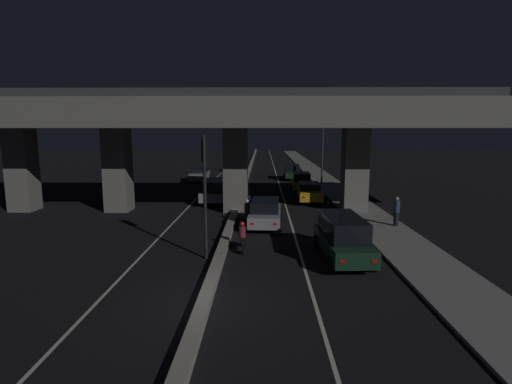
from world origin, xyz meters
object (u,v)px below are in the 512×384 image
(car_dark_green_lead, at_px, (343,237))
(motorcycle_red_filtering_mid, at_px, (247,213))
(motorcycle_blue_filtering_far, at_px, (249,195))
(car_silver_lead_oncoming, at_px, (216,190))
(car_silver_second_oncoming, at_px, (199,175))
(car_taxi_yellow_fourth, at_px, (301,182))
(car_dark_green_fifth, at_px, (292,172))
(car_dark_red_fourth_oncoming, at_px, (241,159))
(street_lamp, at_px, (319,139))
(car_silver_second, at_px, (265,212))
(motorcycle_black_filtering_near, at_px, (242,238))
(car_taxi_yellow_third, at_px, (309,191))
(pedestrian_on_sidewalk, at_px, (396,211))
(traffic_light_left_of_median, at_px, (205,176))
(car_dark_green_third_oncoming, at_px, (236,166))

(car_dark_green_lead, distance_m, motorcycle_red_filtering_mid, 7.98)
(car_dark_green_lead, height_order, motorcycle_blue_filtering_far, car_dark_green_lead)
(car_silver_lead_oncoming, xyz_separation_m, car_silver_second_oncoming, (-3.29, 12.57, -0.23))
(car_taxi_yellow_fourth, xyz_separation_m, car_silver_second_oncoming, (-10.49, 6.50, -0.13))
(car_dark_green_lead, xyz_separation_m, car_dark_green_fifth, (-0.14, 28.23, -0.14))
(car_dark_red_fourth_oncoming, relative_size, motorcycle_blue_filtering_far, 2.17)
(street_lamp, xyz_separation_m, car_dark_red_fourth_oncoming, (-9.37, 25.07, -3.84))
(car_silver_second, height_order, motorcycle_black_filtering_near, car_silver_second)
(car_taxi_yellow_third, bearing_deg, car_silver_second_oncoming, 42.30)
(car_taxi_yellow_fourth, bearing_deg, pedestrian_on_sidewalk, -162.13)
(car_silver_second_oncoming, relative_size, motorcycle_red_filtering_mid, 2.54)
(pedestrian_on_sidewalk, bearing_deg, traffic_light_left_of_median, -151.02)
(car_taxi_yellow_fourth, relative_size, motorcycle_red_filtering_mid, 2.24)
(motorcycle_black_filtering_near, bearing_deg, car_dark_red_fourth_oncoming, -0.20)
(car_taxi_yellow_third, xyz_separation_m, car_dark_green_fifth, (-0.29, 14.01, 0.07))
(car_taxi_yellow_fourth, bearing_deg, traffic_light_left_of_median, 164.51)
(motorcycle_blue_filtering_far, bearing_deg, car_dark_red_fourth_oncoming, 1.37)
(car_dark_green_lead, bearing_deg, street_lamp, -8.03)
(car_dark_green_third_oncoming, bearing_deg, car_silver_lead_oncoming, -1.47)
(car_silver_second_oncoming, relative_size, motorcycle_black_filtering_near, 2.62)
(car_dark_green_lead, bearing_deg, car_dark_red_fourth_oncoming, 5.58)
(car_silver_second_oncoming, relative_size, car_dark_red_fourth_oncoming, 1.11)
(street_lamp, relative_size, car_dark_red_fourth_oncoming, 1.82)
(motorcycle_red_filtering_mid, bearing_deg, car_dark_red_fourth_oncoming, -0.13)
(car_taxi_yellow_third, distance_m, motorcycle_black_filtering_near, 13.78)
(traffic_light_left_of_median, bearing_deg, car_taxi_yellow_fourth, 72.93)
(car_silver_second_oncoming, height_order, car_dark_red_fourth_oncoming, car_dark_red_fourth_oncoming)
(car_dark_green_fifth, bearing_deg, car_dark_red_fourth_oncoming, 19.93)
(car_taxi_yellow_third, relative_size, car_taxi_yellow_fourth, 1.16)
(street_lamp, bearing_deg, car_silver_second, -107.29)
(car_silver_lead_oncoming, bearing_deg, car_dark_green_lead, 30.10)
(car_silver_second, height_order, car_silver_lead_oncoming, car_silver_lead_oncoming)
(car_dark_green_third_oncoming, bearing_deg, car_taxi_yellow_fourth, 21.41)
(car_taxi_yellow_third, xyz_separation_m, motorcycle_black_filtering_near, (-4.61, -12.98, -0.21))
(car_silver_lead_oncoming, xyz_separation_m, motorcycle_red_filtering_mid, (2.68, -7.08, -0.32))
(car_silver_second_oncoming, bearing_deg, car_silver_lead_oncoming, 12.00)
(car_taxi_yellow_third, height_order, car_dark_green_third_oncoming, car_taxi_yellow_third)
(traffic_light_left_of_median, relative_size, motorcycle_black_filtering_near, 2.98)
(car_dark_green_lead, height_order, car_taxi_yellow_third, car_dark_green_lead)
(street_lamp, xyz_separation_m, car_dark_green_third_oncoming, (-9.36, 12.78, -3.88))
(traffic_light_left_of_median, distance_m, motorcycle_blue_filtering_far, 13.58)
(car_silver_lead_oncoming, height_order, motorcycle_black_filtering_near, car_silver_lead_oncoming)
(traffic_light_left_of_median, bearing_deg, motorcycle_red_filtering_mid, 76.82)
(car_taxi_yellow_fourth, relative_size, pedestrian_on_sidewalk, 2.48)
(car_taxi_yellow_third, height_order, car_silver_second_oncoming, car_taxi_yellow_third)
(car_taxi_yellow_fourth, height_order, car_dark_green_fifth, car_taxi_yellow_fourth)
(car_dark_green_third_oncoming, height_order, pedestrian_on_sidewalk, pedestrian_on_sidewalk)
(street_lamp, distance_m, car_dark_green_lead, 24.42)
(street_lamp, relative_size, motorcycle_red_filtering_mid, 4.16)
(car_taxi_yellow_fourth, relative_size, motorcycle_blue_filtering_far, 2.12)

